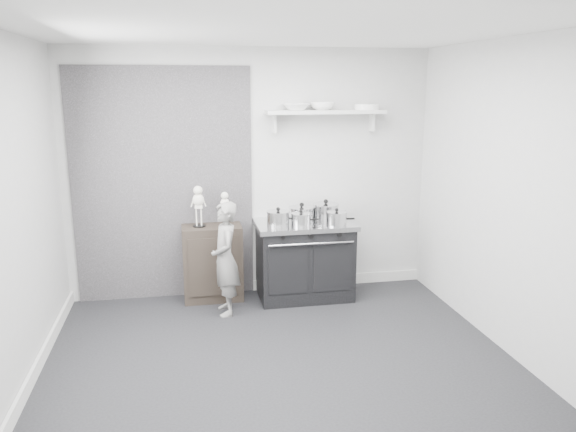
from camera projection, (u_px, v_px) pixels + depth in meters
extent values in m
plane|color=black|center=(280.00, 363.00, 4.76)|extent=(4.00, 4.00, 0.00)
cube|color=#AEAEAC|center=(251.00, 174.00, 6.17)|extent=(4.00, 0.02, 2.70)
cube|color=#AEAEAC|center=(344.00, 286.00, 2.73)|extent=(4.00, 0.02, 2.70)
cube|color=#AEAEAC|center=(10.00, 219.00, 4.08)|extent=(0.02, 3.60, 2.70)
cube|color=#AEAEAC|center=(509.00, 199.00, 4.82)|extent=(0.02, 3.60, 2.70)
cube|color=silver|center=(279.00, 30.00, 4.14)|extent=(4.00, 3.60, 0.02)
cube|color=black|center=(164.00, 186.00, 6.01)|extent=(1.90, 0.02, 2.50)
cube|color=silver|center=(337.00, 279.00, 6.63)|extent=(2.00, 0.03, 0.12)
cube|color=silver|center=(31.00, 380.00, 4.38)|extent=(0.03, 3.60, 0.12)
cube|color=silver|center=(326.00, 112.00, 6.04)|extent=(1.30, 0.26, 0.04)
cube|color=silver|center=(274.00, 123.00, 6.03)|extent=(0.03, 0.12, 0.20)
cube|color=silver|center=(372.00, 122.00, 6.23)|extent=(0.03, 0.12, 0.20)
cube|color=black|center=(304.00, 262.00, 6.18)|extent=(1.00, 0.60, 0.80)
cube|color=silver|center=(305.00, 224.00, 6.08)|extent=(1.06, 0.64, 0.05)
cube|color=black|center=(288.00, 270.00, 5.84)|extent=(0.42, 0.02, 0.52)
cube|color=black|center=(333.00, 267.00, 5.93)|extent=(0.42, 0.02, 0.52)
cylinder|color=silver|center=(312.00, 244.00, 5.79)|extent=(0.90, 0.02, 0.02)
cylinder|color=black|center=(283.00, 237.00, 5.73)|extent=(0.04, 0.03, 0.04)
cylinder|color=black|center=(311.00, 236.00, 5.79)|extent=(0.04, 0.03, 0.04)
cylinder|color=black|center=(339.00, 235.00, 5.84)|extent=(0.04, 0.03, 0.04)
cube|color=black|center=(213.00, 263.00, 6.12)|extent=(0.64, 0.37, 0.83)
imported|color=slate|center=(225.00, 259.00, 5.68)|extent=(0.31, 0.45, 1.17)
cylinder|color=silver|center=(278.00, 219.00, 5.91)|extent=(0.24, 0.24, 0.14)
cylinder|color=silver|center=(278.00, 212.00, 5.89)|extent=(0.24, 0.24, 0.02)
sphere|color=black|center=(278.00, 209.00, 5.89)|extent=(0.04, 0.04, 0.04)
cylinder|color=black|center=(293.00, 218.00, 5.94)|extent=(0.10, 0.02, 0.02)
cylinder|color=silver|center=(302.00, 214.00, 6.15)|extent=(0.28, 0.28, 0.13)
cylinder|color=silver|center=(302.00, 208.00, 6.14)|extent=(0.29, 0.29, 0.01)
sphere|color=black|center=(302.00, 205.00, 6.13)|extent=(0.05, 0.05, 0.05)
cylinder|color=black|center=(317.00, 214.00, 6.19)|extent=(0.10, 0.02, 0.02)
cylinder|color=silver|center=(326.00, 212.00, 6.20)|extent=(0.28, 0.28, 0.16)
cylinder|color=silver|center=(326.00, 204.00, 6.18)|extent=(0.29, 0.29, 0.02)
sphere|color=black|center=(326.00, 201.00, 6.17)|extent=(0.05, 0.05, 0.05)
cylinder|color=black|center=(341.00, 211.00, 6.23)|extent=(0.10, 0.02, 0.02)
cylinder|color=silver|center=(337.00, 219.00, 5.92)|extent=(0.21, 0.21, 0.13)
cylinder|color=silver|center=(337.00, 212.00, 5.90)|extent=(0.22, 0.22, 0.02)
sphere|color=black|center=(337.00, 210.00, 5.89)|extent=(0.04, 0.04, 0.04)
cylinder|color=black|center=(350.00, 219.00, 5.94)|extent=(0.10, 0.02, 0.02)
cylinder|color=silver|center=(301.00, 220.00, 5.92)|extent=(0.20, 0.20, 0.12)
cylinder|color=silver|center=(301.00, 214.00, 5.90)|extent=(0.21, 0.21, 0.01)
sphere|color=black|center=(301.00, 211.00, 5.90)|extent=(0.04, 0.04, 0.04)
cylinder|color=black|center=(314.00, 219.00, 5.94)|extent=(0.10, 0.02, 0.02)
imported|color=white|center=(296.00, 107.00, 5.97)|extent=(0.29, 0.29, 0.07)
imported|color=white|center=(322.00, 106.00, 6.02)|extent=(0.26, 0.26, 0.08)
cylinder|color=white|center=(367.00, 107.00, 6.11)|extent=(0.27, 0.27, 0.06)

